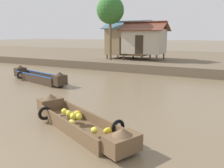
{
  "coord_description": "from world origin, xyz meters",
  "views": [
    {
      "loc": [
        5.78,
        -1.87,
        3.2
      ],
      "look_at": [
        0.99,
        7.3,
        1.04
      ],
      "focal_mm": 37.46,
      "sensor_mm": 36.0,
      "label": 1
    }
  ],
  "objects": [
    {
      "name": "ground_plane",
      "position": [
        0.0,
        10.0,
        0.0
      ],
      "size": [
        300.0,
        300.0,
        0.0
      ],
      "primitive_type": "plane",
      "color": "#726047"
    },
    {
      "name": "cargo_boat_upstream",
      "position": [
        -6.25,
        9.98,
        0.34
      ],
      "size": [
        5.68,
        2.14,
        0.97
      ],
      "color": "#3D2D21",
      "rests_on": "ground"
    },
    {
      "name": "banana_boat",
      "position": [
        1.19,
        4.39,
        0.28
      ],
      "size": [
        5.22,
        3.08,
        0.8
      ],
      "color": "brown",
      "rests_on": "ground"
    },
    {
      "name": "stilt_house_left",
      "position": [
        -4.33,
        21.36,
        2.66
      ],
      "size": [
        5.04,
        3.44,
        3.96
      ],
      "color": "#4C3826",
      "rests_on": "riverbank_strip"
    },
    {
      "name": "riverbank_strip",
      "position": [
        0.0,
        26.63,
        0.38
      ],
      "size": [
        160.0,
        20.0,
        0.75
      ],
      "primitive_type": "cube",
      "color": "brown",
      "rests_on": "ground"
    },
    {
      "name": "palm_tree_near",
      "position": [
        -5.42,
        19.21,
        5.59
      ],
      "size": [
        2.7,
        2.7,
        6.22
      ],
      "color": "brown",
      "rests_on": "riverbank_strip"
    },
    {
      "name": "stilt_house_mid_left",
      "position": [
        -2.35,
        20.69,
        2.69
      ],
      "size": [
        4.49,
        3.37,
        3.81
      ],
      "color": "#4C3826",
      "rests_on": "riverbank_strip"
    }
  ]
}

